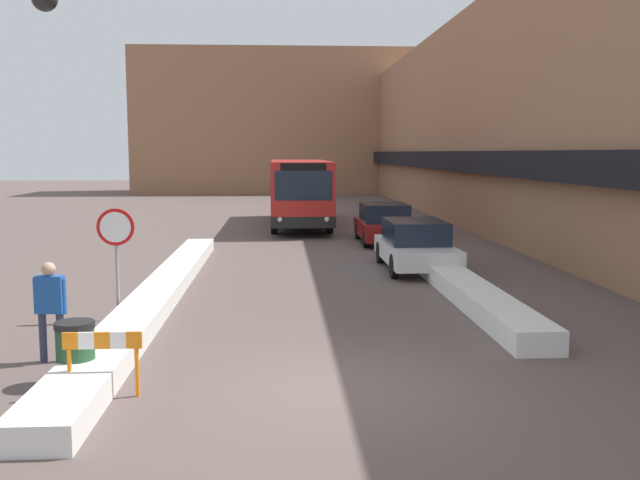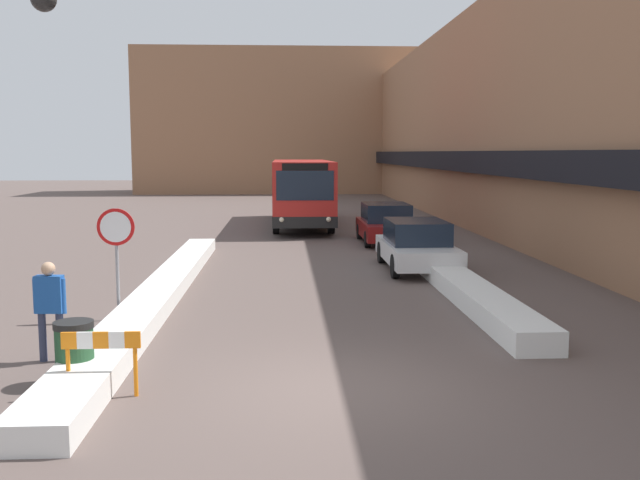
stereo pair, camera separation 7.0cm
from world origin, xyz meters
name	(u,v)px [view 1 (the left image)]	position (x,y,z in m)	size (l,w,h in m)	color
ground_plane	(335,389)	(0.00, 0.00, 0.00)	(160.00, 160.00, 0.00)	brown
building_row_right	(504,122)	(9.97, 24.00, 4.89)	(5.50, 60.00, 9.81)	#996B4C
building_backdrop_far	(288,123)	(0.00, 52.87, 6.01)	(26.00, 8.00, 12.02)	#996B4C
snow_bank_left	(160,292)	(-3.60, 6.55, 0.19)	(0.90, 17.53, 0.38)	silver
snow_bank_right	(455,281)	(3.60, 7.42, 0.23)	(0.90, 12.13, 0.45)	silver
city_bus	(300,190)	(0.15, 23.46, 1.67)	(2.62, 11.02, 3.06)	red
parked_car_front	(416,245)	(3.20, 10.54, 0.74)	(1.91, 4.41, 1.46)	silver
parked_car_middle	(384,223)	(3.20, 16.82, 0.75)	(1.94, 4.23, 1.51)	maroon
stop_sign	(116,239)	(-4.13, 4.56, 1.68)	(0.76, 0.08, 2.31)	gray
pedestrian	(50,302)	(-4.56, 1.63, 1.00)	(0.54, 0.24, 1.67)	#333851
trash_bin	(76,353)	(-3.84, 0.45, 0.48)	(0.59, 0.59, 0.95)	#234C2D
construction_barricade	(103,351)	(-3.29, -0.16, 0.67)	(1.10, 0.06, 0.94)	orange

